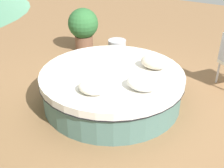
{
  "coord_description": "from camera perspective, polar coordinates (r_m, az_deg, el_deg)",
  "views": [
    {
      "loc": [
        2.14,
        -3.32,
        2.54
      ],
      "look_at": [
        0.0,
        0.0,
        0.34
      ],
      "focal_mm": 44.46,
      "sensor_mm": 36.0,
      "label": 1
    }
  ],
  "objects": [
    {
      "name": "planter",
      "position": [
        6.56,
        -5.93,
        11.66
      ],
      "size": [
        0.7,
        0.7,
        1.01
      ],
      "color": "brown",
      "rests_on": "ground_plane"
    },
    {
      "name": "side_table",
      "position": [
        6.16,
        1.03,
        7.06
      ],
      "size": [
        0.39,
        0.39,
        0.45
      ],
      "primitive_type": "cylinder",
      "color": "#B7B7BC",
      "rests_on": "ground_plane"
    },
    {
      "name": "throw_pillow_1",
      "position": [
        3.93,
        6.31,
        0.22
      ],
      "size": [
        0.47,
        0.37,
        0.18
      ],
      "primitive_type": "ellipsoid",
      "color": "white",
      "rests_on": "round_bed"
    },
    {
      "name": "throw_pillow_0",
      "position": [
        3.83,
        -4.12,
        -0.74
      ],
      "size": [
        0.42,
        0.32,
        0.15
      ],
      "primitive_type": "ellipsoid",
      "color": "silver",
      "rests_on": "round_bed"
    },
    {
      "name": "throw_pillow_2",
      "position": [
        4.55,
        8.65,
        4.5
      ],
      "size": [
        0.45,
        0.33,
        0.22
      ],
      "primitive_type": "ellipsoid",
      "color": "beige",
      "rests_on": "round_bed"
    },
    {
      "name": "ground_plane",
      "position": [
        4.7,
        0.0,
        -3.57
      ],
      "size": [
        16.0,
        16.0,
        0.0
      ],
      "primitive_type": "plane",
      "color": "olive"
    },
    {
      "name": "round_bed",
      "position": [
        4.55,
        0.0,
        -0.54
      ],
      "size": [
        2.32,
        2.32,
        0.56
      ],
      "color": "#4C726B",
      "rests_on": "ground_plane"
    }
  ]
}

